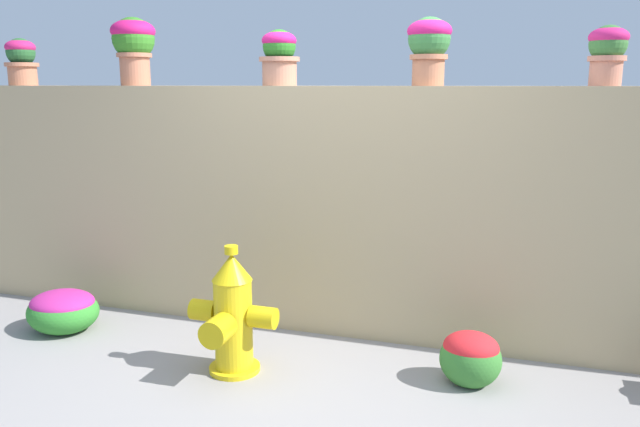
# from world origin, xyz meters

# --- Properties ---
(ground_plane) EXTENTS (24.00, 24.00, 0.00)m
(ground_plane) POSITION_xyz_m (0.00, 0.00, 0.00)
(ground_plane) COLOR gray
(stone_wall) EXTENTS (6.14, 0.38, 1.72)m
(stone_wall) POSITION_xyz_m (0.00, 0.95, 0.86)
(stone_wall) COLOR tan
(stone_wall) RESTS_ON ground
(potted_plant_0) EXTENTS (0.26, 0.26, 0.37)m
(potted_plant_0) POSITION_xyz_m (-2.70, 0.95, 1.93)
(potted_plant_0) COLOR #B76E50
(potted_plant_0) RESTS_ON stone_wall
(potted_plant_1) EXTENTS (0.33, 0.33, 0.50)m
(potted_plant_1) POSITION_xyz_m (-1.66, 0.94, 2.03)
(potted_plant_1) COLOR #AF684D
(potted_plant_1) RESTS_ON stone_wall
(potted_plant_2) EXTENTS (0.28, 0.28, 0.38)m
(potted_plant_2) POSITION_xyz_m (-0.50, 0.96, 1.93)
(potted_plant_2) COLOR #B2745C
(potted_plant_2) RESTS_ON stone_wall
(potted_plant_3) EXTENTS (0.28, 0.28, 0.43)m
(potted_plant_3) POSITION_xyz_m (0.53, 0.93, 1.98)
(potted_plant_3) COLOR #B36C4D
(potted_plant_3) RESTS_ON stone_wall
(potted_plant_4) EXTENTS (0.23, 0.23, 0.35)m
(potted_plant_4) POSITION_xyz_m (1.58, 0.96, 1.93)
(potted_plant_4) COLOR tan
(potted_plant_4) RESTS_ON stone_wall
(fire_hydrant) EXTENTS (0.55, 0.45, 0.79)m
(fire_hydrant) POSITION_xyz_m (-0.47, 0.04, 0.36)
(fire_hydrant) COLOR gold
(fire_hydrant) RESTS_ON ground
(flower_bush_left) EXTENTS (0.51, 0.46, 0.30)m
(flower_bush_left) POSITION_xyz_m (-1.91, 0.27, 0.16)
(flower_bush_left) COLOR #2F812C
(flower_bush_left) RESTS_ON ground
(flower_bush_right) EXTENTS (0.36, 0.32, 0.33)m
(flower_bush_right) POSITION_xyz_m (0.92, 0.33, 0.17)
(flower_bush_right) COLOR #377A2F
(flower_bush_right) RESTS_ON ground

